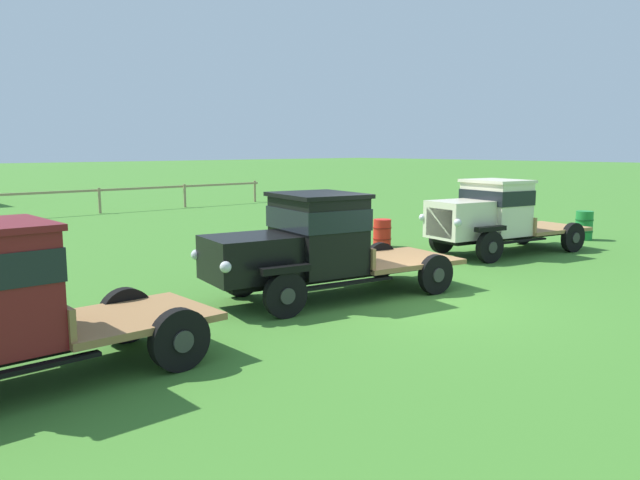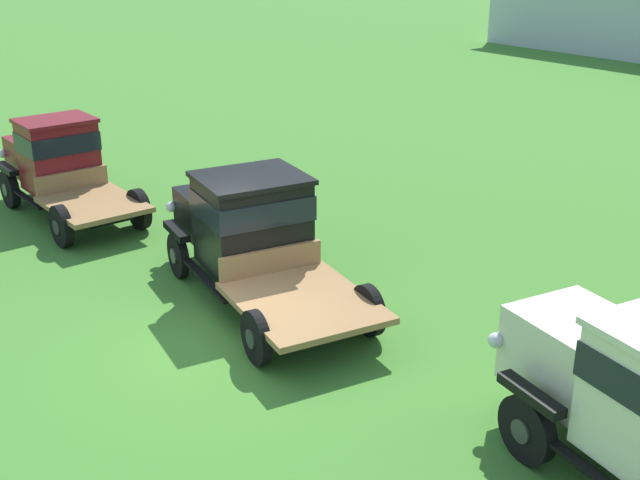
{
  "view_description": "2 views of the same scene",
  "coord_description": "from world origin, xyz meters",
  "views": [
    {
      "loc": [
        -9.14,
        -7.56,
        2.96
      ],
      "look_at": [
        -0.36,
        2.26,
        1.0
      ],
      "focal_mm": 35.0,
      "sensor_mm": 36.0,
      "label": 1
    },
    {
      "loc": [
        9.39,
        -5.44,
        5.91
      ],
      "look_at": [
        -0.36,
        2.26,
        1.0
      ],
      "focal_mm": 45.0,
      "sensor_mm": 36.0,
      "label": 2
    }
  ],
  "objects": [
    {
      "name": "vintage_truck_foreground_near",
      "position": [
        -7.28,
        0.48,
        1.08
      ],
      "size": [
        4.74,
        1.89,
        2.08
      ],
      "color": "black",
      "rests_on": "ground"
    },
    {
      "name": "vintage_truck_second_in_line",
      "position": [
        -1.3,
        1.47,
        1.11
      ],
      "size": [
        5.62,
        2.82,
        2.09
      ],
      "color": "black",
      "rests_on": "ground"
    },
    {
      "name": "ground_plane",
      "position": [
        0.0,
        0.0,
        0.0
      ],
      "size": [
        240.0,
        240.0,
        0.0
      ],
      "primitive_type": "plane",
      "color": "#3D7528"
    }
  ]
}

